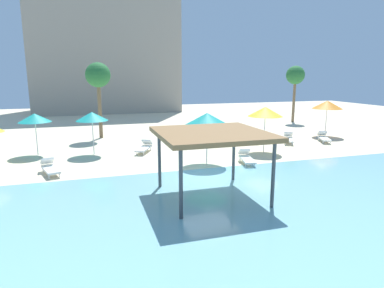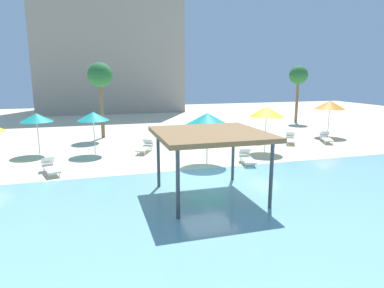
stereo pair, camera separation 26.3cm
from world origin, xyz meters
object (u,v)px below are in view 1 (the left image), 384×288
(shade_pavilion, at_px, (212,136))
(palm_tree_1, at_px, (98,77))
(beach_umbrella_teal_5, at_px, (35,118))
(lounge_chair_3, at_px, (289,138))
(beach_umbrella_yellow_4, at_px, (265,112))
(lounge_chair_0, at_px, (144,147))
(palm_tree_0, at_px, (295,76))
(beach_umbrella_teal_1, at_px, (207,119))
(lounge_chair_5, at_px, (324,137))
(lounge_chair_2, at_px, (249,138))
(lounge_chair_4, at_px, (50,167))
(beach_umbrella_orange_3, at_px, (327,105))
(beach_umbrella_teal_0, at_px, (92,116))
(lounge_chair_1, at_px, (246,158))

(shade_pavilion, height_order, palm_tree_1, palm_tree_1)
(beach_umbrella_teal_5, bearing_deg, lounge_chair_3, -4.57)
(shade_pavilion, relative_size, beach_umbrella_yellow_4, 1.45)
(lounge_chair_0, relative_size, palm_tree_0, 0.34)
(beach_umbrella_teal_1, relative_size, lounge_chair_5, 1.45)
(lounge_chair_0, xyz_separation_m, lounge_chair_2, (7.94, 0.92, 0.00))
(beach_umbrella_teal_5, relative_size, lounge_chair_4, 1.30)
(lounge_chair_4, distance_m, palm_tree_0, 26.45)
(beach_umbrella_orange_3, relative_size, lounge_chair_0, 1.47)
(beach_umbrella_teal_0, distance_m, palm_tree_0, 22.54)
(beach_umbrella_yellow_4, height_order, lounge_chair_2, beach_umbrella_yellow_4)
(lounge_chair_0, height_order, lounge_chair_2, same)
(beach_umbrella_orange_3, xyz_separation_m, lounge_chair_5, (-1.76, -2.06, -2.22))
(shade_pavilion, distance_m, palm_tree_1, 15.53)
(shade_pavilion, xyz_separation_m, lounge_chair_3, (9.31, 8.74, -2.21))
(lounge_chair_2, distance_m, palm_tree_1, 12.40)
(beach_umbrella_teal_1, distance_m, lounge_chair_2, 7.37)
(palm_tree_0, bearing_deg, beach_umbrella_teal_5, -160.95)
(beach_umbrella_orange_3, bearing_deg, lounge_chair_4, -166.50)
(lounge_chair_2, bearing_deg, lounge_chair_0, -99.96)
(palm_tree_0, height_order, palm_tree_1, palm_tree_1)
(beach_umbrella_teal_1, height_order, lounge_chair_3, beach_umbrella_teal_1)
(beach_umbrella_orange_3, relative_size, lounge_chair_1, 1.45)
(beach_umbrella_teal_5, bearing_deg, beach_umbrella_teal_0, -14.88)
(lounge_chair_4, distance_m, palm_tree_1, 10.82)
(lounge_chair_1, bearing_deg, lounge_chair_3, 140.67)
(lounge_chair_4, bearing_deg, beach_umbrella_teal_1, 69.39)
(beach_umbrella_orange_3, xyz_separation_m, palm_tree_0, (2.25, 7.96, 2.21))
(lounge_chair_3, bearing_deg, lounge_chair_0, -60.96)
(beach_umbrella_teal_0, bearing_deg, lounge_chair_4, -120.51)
(beach_umbrella_teal_1, xyz_separation_m, lounge_chair_3, (7.74, 3.80, -2.20))
(beach_umbrella_teal_0, distance_m, palm_tree_1, 6.21)
(shade_pavilion, bearing_deg, beach_umbrella_orange_3, 36.92)
(lounge_chair_3, bearing_deg, palm_tree_0, 174.70)
(beach_umbrella_teal_1, xyz_separation_m, palm_tree_0, (14.49, 13.39, 2.23))
(beach_umbrella_teal_5, bearing_deg, beach_umbrella_yellow_4, -13.38)
(beach_umbrella_teal_0, xyz_separation_m, beach_umbrella_teal_1, (5.99, -4.27, 0.14))
(lounge_chair_4, bearing_deg, palm_tree_0, 102.63)
(lounge_chair_3, relative_size, lounge_chair_5, 0.98)
(beach_umbrella_yellow_4, distance_m, lounge_chair_1, 4.11)
(lounge_chair_5, bearing_deg, beach_umbrella_orange_3, 164.19)
(lounge_chair_0, distance_m, lounge_chair_2, 7.99)
(shade_pavilion, bearing_deg, lounge_chair_0, 98.25)
(lounge_chair_0, height_order, palm_tree_1, palm_tree_1)
(shade_pavilion, xyz_separation_m, lounge_chair_5, (12.05, 8.31, -2.21))
(lounge_chair_1, relative_size, palm_tree_0, 0.34)
(shade_pavilion, xyz_separation_m, palm_tree_1, (-3.75, 14.91, 2.23))
(beach_umbrella_teal_1, bearing_deg, beach_umbrella_teal_5, 151.09)
(lounge_chair_5, relative_size, palm_tree_0, 0.34)
(beach_umbrella_teal_0, height_order, lounge_chair_3, beach_umbrella_teal_0)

